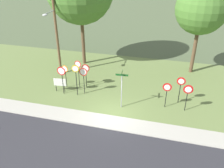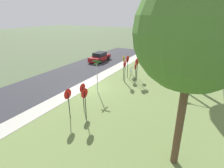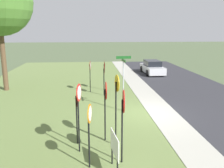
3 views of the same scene
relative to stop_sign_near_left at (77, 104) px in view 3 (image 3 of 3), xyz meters
The scene contains 15 objects.
ground_plane 5.18m from the stop_sign_near_left, 48.16° to the right, with size 160.00×160.00×0.00m, color #4C5B3D.
sidewalk_strip 5.76m from the stop_sign_near_left, 53.71° to the right, with size 44.00×1.60×0.06m, color #ADAA9E.
grass_median 4.36m from the stop_sign_near_left, 35.78° to the left, with size 44.00×12.00×0.04m, color olive.
stop_sign_near_left is the anchor object (origin of this frame).
stop_sign_near_right 2.22m from the stop_sign_near_left, 134.10° to the right, with size 0.76×0.11×2.57m.
stop_sign_far_left 1.82m from the stop_sign_near_left, 164.71° to the right, with size 0.61×0.14×2.19m.
stop_sign_far_center 0.68m from the stop_sign_near_left, behind, with size 0.63×0.15×2.60m.
stop_sign_far_right 1.57m from the stop_sign_near_left, 100.81° to the right, with size 0.63×0.13×2.84m.
stop_sign_center_tall 1.15m from the stop_sign_near_left, 78.65° to the right, with size 0.71×0.10×2.47m.
yield_sign_near_left 7.31m from the stop_sign_near_left, 11.68° to the right, with size 0.70×0.10×2.17m.
yield_sign_near_right 8.19m from the stop_sign_near_left, ahead, with size 0.69×0.11×2.33m.
yield_sign_far_left 8.83m from the stop_sign_near_left, 10.33° to the right, with size 0.74×0.10×2.27m.
street_name_post 4.45m from the stop_sign_near_left, 31.58° to the right, with size 0.96×0.82×3.09m.
notice_board 2.49m from the stop_sign_near_left, 147.50° to the right, with size 1.10×0.17×1.25m.
parked_sedan_distant 17.04m from the stop_sign_near_left, 24.37° to the right, with size 4.30×1.95×1.39m.
Camera 3 is at (-12.21, 3.10, 4.49)m, focal length 38.45 mm.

